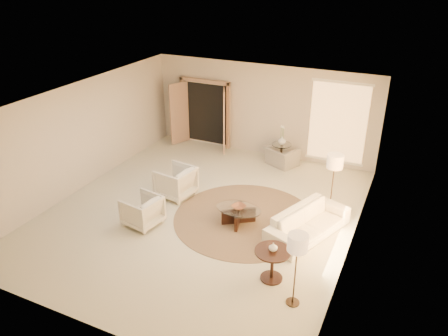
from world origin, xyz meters
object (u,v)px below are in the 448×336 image
at_px(floor_lamp_near, 335,164).
at_px(end_vase, 273,247).
at_px(accent_chair, 282,153).
at_px(armchair_right, 142,209).
at_px(side_table, 281,152).
at_px(bowl, 239,207).
at_px(side_vase, 282,140).
at_px(coffee_table, 239,214).
at_px(end_table, 272,260).
at_px(armchair_left, 175,180).
at_px(sofa, 308,223).
at_px(floor_lamp_far, 298,246).

bearing_deg(floor_lamp_near, end_vase, -99.46).
xyz_separation_m(accent_chair, floor_lamp_near, (1.92, -2.17, 0.95)).
height_order(armchair_right, side_table, armchair_right).
height_order(bowl, side_vase, side_vase).
xyz_separation_m(side_table, bowl, (0.12, -3.46, 0.03)).
xyz_separation_m(coffee_table, end_table, (1.35, -1.53, 0.20)).
relative_size(armchair_left, end_vase, 5.03).
height_order(sofa, side_table, side_table).
relative_size(accent_chair, coffee_table, 0.63).
height_order(end_table, floor_lamp_far, floor_lamp_far).
height_order(floor_lamp_far, bowl, floor_lamp_far).
distance_m(sofa, floor_lamp_near, 1.51).
distance_m(side_table, side_vase, 0.38).
distance_m(armchair_left, side_table, 3.48).
bearing_deg(bowl, sofa, 7.52).
bearing_deg(armchair_left, sofa, 93.41).
distance_m(sofa, end_table, 1.76).
bearing_deg(armchair_right, sofa, 117.81).
bearing_deg(coffee_table, armchair_left, 165.18).
bearing_deg(floor_lamp_far, end_table, 140.52).
bearing_deg(floor_lamp_far, accent_chair, 110.30).
distance_m(coffee_table, end_vase, 2.10).
xyz_separation_m(coffee_table, floor_lamp_near, (1.82, 1.30, 1.08)).
height_order(sofa, armchair_left, armchair_left).
xyz_separation_m(armchair_right, floor_lamp_near, (3.81, 2.26, 0.94)).
height_order(end_table, side_vase, side_vase).
xyz_separation_m(armchair_right, floor_lamp_far, (3.90, -1.03, 0.85)).
distance_m(armchair_right, side_vase, 4.82).
xyz_separation_m(floor_lamp_far, side_vase, (-2.03, 5.46, -0.46)).
bearing_deg(side_table, floor_lamp_far, -69.56).
height_order(floor_lamp_far, end_vase, floor_lamp_far).
distance_m(accent_chair, coffee_table, 3.47).
height_order(side_table, side_vase, side_vase).
bearing_deg(armchair_right, end_table, 89.98).
xyz_separation_m(armchair_right, bowl, (1.99, 0.96, 0.04)).
bearing_deg(end_table, sofa, 82.56).
height_order(coffee_table, floor_lamp_far, floor_lamp_far).
relative_size(armchair_right, accent_chair, 0.90).
xyz_separation_m(accent_chair, side_table, (-0.02, -0.00, 0.02)).
height_order(floor_lamp_near, floor_lamp_far, floor_lamp_near).
height_order(armchair_right, side_vase, side_vase).
height_order(bowl, end_vase, end_vase).
bearing_deg(bowl, end_table, -48.60).
distance_m(end_vase, side_vase, 5.20).
xyz_separation_m(floor_lamp_far, bowl, (-1.91, 1.99, -0.80)).
distance_m(accent_chair, end_table, 5.20).
bearing_deg(end_vase, end_table, 0.00).
xyz_separation_m(armchair_left, end_table, (3.34, -2.06, 0.01)).
bearing_deg(armchair_right, side_vase, 166.74).
distance_m(coffee_table, floor_lamp_near, 2.48).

